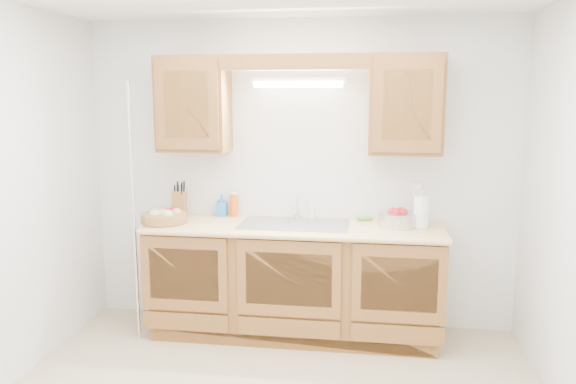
% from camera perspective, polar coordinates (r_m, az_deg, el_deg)
% --- Properties ---
extents(room, '(3.52, 3.50, 2.50)m').
position_cam_1_polar(room, '(3.15, -2.25, -1.98)').
color(room, tan).
rests_on(room, ground).
extents(base_cabinets, '(2.20, 0.60, 0.86)m').
position_cam_1_polar(base_cabinets, '(4.51, 0.64, -9.04)').
color(base_cabinets, brown).
rests_on(base_cabinets, ground).
extents(countertop, '(2.30, 0.63, 0.04)m').
position_cam_1_polar(countertop, '(4.37, 0.62, -3.63)').
color(countertop, '#D9B172').
rests_on(countertop, base_cabinets).
extents(upper_cabinet_left, '(0.55, 0.33, 0.75)m').
position_cam_1_polar(upper_cabinet_left, '(4.59, -9.56, 8.78)').
color(upper_cabinet_left, brown).
rests_on(upper_cabinet_left, room).
extents(upper_cabinet_right, '(0.55, 0.33, 0.75)m').
position_cam_1_polar(upper_cabinet_right, '(4.38, 11.87, 8.67)').
color(upper_cabinet_right, brown).
rests_on(upper_cabinet_right, room).
extents(valance, '(2.20, 0.05, 0.12)m').
position_cam_1_polar(valance, '(4.27, 0.66, 13.08)').
color(valance, brown).
rests_on(valance, room).
extents(fluorescent_fixture, '(0.76, 0.08, 0.08)m').
position_cam_1_polar(fluorescent_fixture, '(4.49, 1.05, 11.08)').
color(fluorescent_fixture, white).
rests_on(fluorescent_fixture, room).
extents(sink, '(0.84, 0.46, 0.36)m').
position_cam_1_polar(sink, '(4.41, 0.66, -4.22)').
color(sink, '#9E9EA3').
rests_on(sink, countertop).
extents(wire_shelf_pole, '(0.03, 0.03, 2.00)m').
position_cam_1_polar(wire_shelf_pole, '(4.43, -15.40, -2.21)').
color(wire_shelf_pole, silver).
rests_on(wire_shelf_pole, ground).
extents(outlet_plate, '(0.08, 0.01, 0.12)m').
position_cam_1_polar(outlet_plate, '(4.60, 12.96, 0.22)').
color(outlet_plate, white).
rests_on(outlet_plate, room).
extents(fruit_basket, '(0.42, 0.42, 0.11)m').
position_cam_1_polar(fruit_basket, '(4.55, -12.47, -2.44)').
color(fruit_basket, '#9B6C3E').
rests_on(fruit_basket, countertop).
extents(knife_block, '(0.13, 0.19, 0.31)m').
position_cam_1_polar(knife_block, '(4.71, -10.98, -1.22)').
color(knife_block, brown).
rests_on(knife_block, countertop).
extents(orange_canister, '(0.07, 0.07, 0.20)m').
position_cam_1_polar(orange_canister, '(4.69, -5.51, -1.25)').
color(orange_canister, '#F55C0D').
rests_on(orange_canister, countertop).
extents(soap_bottle, '(0.08, 0.08, 0.18)m').
position_cam_1_polar(soap_bottle, '(4.72, -6.74, -1.34)').
color(soap_bottle, blue).
rests_on(soap_bottle, countertop).
extents(sponge, '(0.13, 0.10, 0.02)m').
position_cam_1_polar(sponge, '(4.58, 7.77, -2.74)').
color(sponge, '#CC333F').
rests_on(sponge, countertop).
extents(paper_towel, '(0.14, 0.14, 0.29)m').
position_cam_1_polar(paper_towel, '(4.38, 13.39, -2.02)').
color(paper_towel, silver).
rests_on(paper_towel, countertop).
extents(apple_bowl, '(0.36, 0.36, 0.15)m').
position_cam_1_polar(apple_bowl, '(4.39, 11.03, -2.63)').
color(apple_bowl, silver).
rests_on(apple_bowl, countertop).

